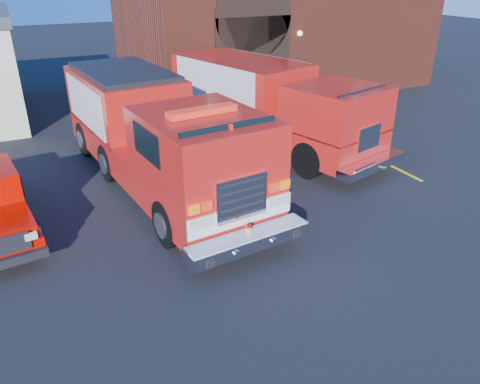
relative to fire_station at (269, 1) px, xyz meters
name	(u,v)px	position (x,y,z in m)	size (l,w,h in m)	color
ground	(220,219)	(-8.99, -13.98, -4.25)	(100.00, 100.00, 0.00)	black
parking_stripe_near	(388,164)	(-2.49, -12.98, -4.25)	(0.12, 3.00, 0.01)	yellow
parking_stripe_mid	(335,137)	(-2.49, -9.98, -4.25)	(0.12, 3.00, 0.01)	yellow
parking_stripe_far	(294,117)	(-2.49, -6.98, -4.25)	(0.12, 3.00, 0.01)	yellow
fire_station	(269,1)	(0.00, 0.00, 0.00)	(15.20, 10.20, 8.45)	maroon
fire_engine	(155,134)	(-9.79, -11.19, -2.67)	(3.82, 10.14, 3.05)	black
secondary_truck	(268,102)	(-5.17, -9.50, -2.69)	(4.97, 9.24, 2.87)	black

